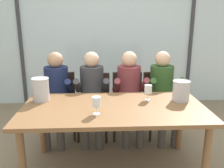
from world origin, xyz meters
TOP-DOWN VIEW (x-y plane):
  - ground at (0.00, 1.00)m, footprint 14.00×14.00m
  - window_glass_panel at (0.00, 2.28)m, footprint 7.12×0.03m
  - window_mullion_left at (-1.60, 2.26)m, footprint 0.06×0.06m
  - window_mullion_right at (1.60, 2.26)m, footprint 0.06×0.06m
  - hillside_vineyard at (0.00, 5.68)m, footprint 13.12×2.40m
  - dining_table at (0.00, 0.00)m, footprint 1.92×0.99m
  - chair_near_curtain at (-0.71, 0.94)m, footprint 0.47×0.47m
  - chair_left_of_center at (-0.23, 0.89)m, footprint 0.48×0.48m
  - chair_center at (0.25, 0.89)m, footprint 0.46×0.46m
  - chair_right_of_center at (0.70, 0.90)m, footprint 0.47×0.47m
  - person_navy_polo at (-0.73, 0.77)m, footprint 0.47×0.61m
  - person_charcoal_jacket at (-0.25, 0.77)m, footprint 0.46×0.61m
  - person_maroon_top at (0.26, 0.77)m, footprint 0.47×0.62m
  - person_olive_shirt at (0.72, 0.77)m, footprint 0.48×0.63m
  - ice_bucket_primary at (-0.80, 0.23)m, footprint 0.19×0.19m
  - ice_bucket_secondary at (0.76, 0.15)m, footprint 0.19×0.19m
  - wine_glass_by_left_taster at (-0.18, -0.19)m, footprint 0.08×0.08m
  - wine_glass_near_bucket at (0.40, 0.20)m, footprint 0.08×0.08m

SIDE VIEW (x-z plane):
  - ground at x=0.00m, z-range 0.00..0.00m
  - chair_near_curtain at x=-0.71m, z-range 0.08..0.96m
  - chair_left_of_center at x=-0.23m, z-range 0.08..0.96m
  - chair_center at x=0.25m, z-range 0.08..0.96m
  - chair_right_of_center at x=0.70m, z-range 0.08..0.96m
  - dining_table at x=0.00m, z-range 0.29..1.04m
  - person_navy_polo at x=-0.73m, z-range 0.09..1.30m
  - person_charcoal_jacket at x=-0.25m, z-range 0.09..1.30m
  - person_maroon_top at x=0.26m, z-range 0.09..1.30m
  - person_olive_shirt at x=0.72m, z-range 0.09..1.30m
  - wine_glass_by_left_taster at x=-0.18m, z-range 0.77..0.95m
  - wine_glass_near_bucket at x=0.40m, z-range 0.77..0.95m
  - ice_bucket_secondary at x=0.76m, z-range 0.75..0.98m
  - ice_bucket_primary at x=-0.80m, z-range 0.75..1.01m
  - hillside_vineyard at x=0.00m, z-range 0.00..1.89m
  - window_glass_panel at x=0.00m, z-range 0.00..2.60m
  - window_mullion_left at x=-1.60m, z-range 0.00..2.60m
  - window_mullion_right at x=1.60m, z-range 0.00..2.60m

